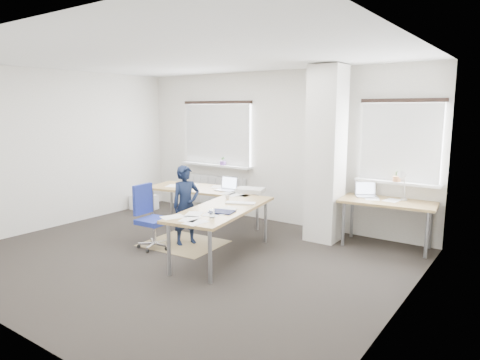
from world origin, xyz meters
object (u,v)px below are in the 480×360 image
Objects in this scene: desk_side at (387,203)px; task_chair at (152,231)px; person at (186,205)px; desk_main at (215,199)px.

desk_side is 1.50× the size of task_chair.
person reaches higher than desk_side.
task_chair is at bearing -135.34° from desk_main.
desk_side reaches higher than task_chair.
task_chair reaches higher than desk_main.
desk_side is at bearing -32.87° from person.
person is at bearing 54.51° from task_chair.
person reaches higher than task_chair.
person is at bearing -153.31° from desk_side.
task_chair is 0.78× the size of person.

